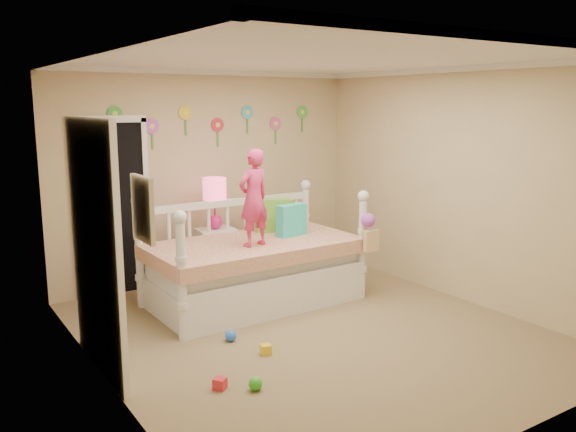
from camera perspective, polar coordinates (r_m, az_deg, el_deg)
floor at (r=5.93m, az=2.40°, el=-11.04°), size 4.00×4.50×0.01m
ceiling at (r=5.52m, az=2.62°, el=14.88°), size 4.00×4.50×0.01m
back_wall at (r=7.51m, az=-7.55°, el=3.77°), size 4.00×0.01×2.60m
left_wall at (r=4.72m, az=-17.64°, el=-0.76°), size 0.01×4.50×2.60m
right_wall at (r=6.93m, az=16.10°, el=2.86°), size 0.01×4.50×2.60m
crown_molding at (r=5.52m, az=2.62°, el=14.57°), size 4.00×4.50×0.06m
daybed at (r=6.59m, az=-3.33°, el=-3.01°), size 2.36×1.30×1.27m
pillow_turquoise at (r=6.78m, az=0.35°, el=-0.40°), size 0.38×0.18×0.36m
pillow_lime at (r=7.01m, az=-1.40°, el=0.06°), size 0.43×0.29×0.39m
child at (r=6.25m, az=-3.31°, el=1.74°), size 0.42×0.32×1.03m
nightstand at (r=7.22m, az=-6.92°, el=-4.05°), size 0.46×0.37×0.73m
table_lamp at (r=7.07m, az=-7.06°, el=2.01°), size 0.28×0.28×0.61m
closet_doorway at (r=7.09m, az=-16.59°, el=0.84°), size 0.90×0.04×2.07m
flower_decals at (r=7.41m, az=-8.27°, el=8.63°), size 3.40×0.02×0.50m
mirror_closet at (r=5.07m, az=-17.96°, el=-2.91°), size 0.07×1.30×2.10m
wall_picture at (r=3.84m, az=-13.78°, el=0.67°), size 0.05×0.34×0.42m
hanging_bag at (r=6.68m, az=7.78°, el=-1.69°), size 0.20×0.16×0.36m
toy_scatter at (r=5.18m, az=-3.79°, el=-13.77°), size 1.16×1.48×0.11m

